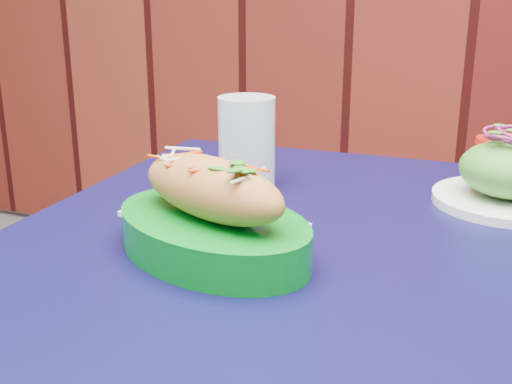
% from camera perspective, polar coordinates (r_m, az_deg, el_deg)
% --- Properties ---
extents(cafe_table, '(0.83, 0.83, 0.75)m').
position_cam_1_polar(cafe_table, '(0.79, 7.88, -10.21)').
color(cafe_table, black).
rests_on(cafe_table, ground).
extents(banh_mi_basket, '(0.29, 0.25, 0.12)m').
position_cam_1_polar(banh_mi_basket, '(0.69, -3.92, -2.11)').
color(banh_mi_basket, '#037418').
rests_on(banh_mi_basket, cafe_table).
extents(salad_plate, '(0.20, 0.20, 0.11)m').
position_cam_1_polar(salad_plate, '(0.92, 21.71, 1.40)').
color(salad_plate, white).
rests_on(salad_plate, cafe_table).
extents(water_glass, '(0.08, 0.08, 0.13)m').
position_cam_1_polar(water_glass, '(0.92, -0.84, 4.37)').
color(water_glass, silver).
rests_on(water_glass, cafe_table).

